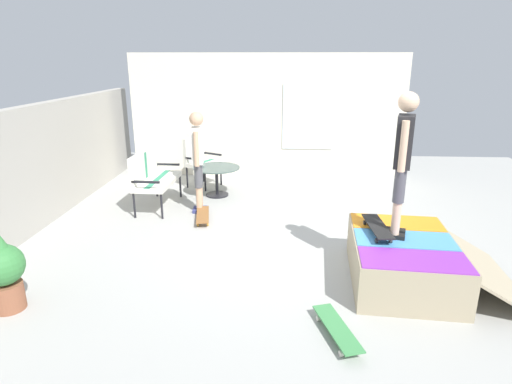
{
  "coord_description": "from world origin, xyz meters",
  "views": [
    {
      "loc": [
        -5.63,
        0.17,
        2.57
      ],
      "look_at": [
        0.27,
        0.53,
        0.7
      ],
      "focal_mm": 29.74,
      "sensor_mm": 36.0,
      "label": 1
    }
  ],
  "objects_px": {
    "person_watching": "(198,155)",
    "skateboard_on_ramp": "(377,227)",
    "patio_chair_near_house": "(199,157)",
    "skateboard_spare": "(337,328)",
    "potted_plant": "(3,270)",
    "skateboard_by_bench": "(203,215)",
    "skate_ramp": "(405,260)",
    "patio_bench": "(151,174)",
    "person_skater": "(403,155)",
    "patio_table": "(217,175)"
  },
  "relations": [
    {
      "from": "patio_chair_near_house",
      "to": "skateboard_by_bench",
      "type": "bearing_deg",
      "value": -168.26
    },
    {
      "from": "skate_ramp",
      "to": "person_skater",
      "type": "bearing_deg",
      "value": 50.83
    },
    {
      "from": "skateboard_on_ramp",
      "to": "patio_bench",
      "type": "bearing_deg",
      "value": 56.35
    },
    {
      "from": "patio_chair_near_house",
      "to": "person_watching",
      "type": "distance_m",
      "value": 1.64
    },
    {
      "from": "skate_ramp",
      "to": "potted_plant",
      "type": "relative_size",
      "value": 2.18
    },
    {
      "from": "patio_bench",
      "to": "person_skater",
      "type": "relative_size",
      "value": 0.75
    },
    {
      "from": "potted_plant",
      "to": "skateboard_on_ramp",
      "type": "bearing_deg",
      "value": -75.85
    },
    {
      "from": "skate_ramp",
      "to": "skateboard_on_ramp",
      "type": "xyz_separation_m",
      "value": [
        0.15,
        0.32,
        0.36
      ]
    },
    {
      "from": "patio_chair_near_house",
      "to": "skateboard_spare",
      "type": "height_order",
      "value": "patio_chair_near_house"
    },
    {
      "from": "patio_table",
      "to": "person_skater",
      "type": "relative_size",
      "value": 0.53
    },
    {
      "from": "person_skater",
      "to": "skateboard_by_bench",
      "type": "xyz_separation_m",
      "value": [
        1.75,
        2.66,
        -1.44
      ]
    },
    {
      "from": "person_skater",
      "to": "skate_ramp",
      "type": "bearing_deg",
      "value": -129.17
    },
    {
      "from": "skate_ramp",
      "to": "patio_chair_near_house",
      "type": "height_order",
      "value": "patio_chair_near_house"
    },
    {
      "from": "patio_bench",
      "to": "skateboard_on_ramp",
      "type": "distance_m",
      "value": 4.17
    },
    {
      "from": "person_skater",
      "to": "patio_chair_near_house",
      "type": "bearing_deg",
      "value": 39.38
    },
    {
      "from": "patio_bench",
      "to": "skateboard_by_bench",
      "type": "xyz_separation_m",
      "value": [
        -0.6,
        -1.01,
        -0.53
      ]
    },
    {
      "from": "skate_ramp",
      "to": "person_skater",
      "type": "xyz_separation_m",
      "value": [
        0.1,
        0.13,
        1.25
      ]
    },
    {
      "from": "skateboard_spare",
      "to": "person_skater",
      "type": "bearing_deg",
      "value": -33.07
    },
    {
      "from": "skateboard_by_bench",
      "to": "skateboard_on_ramp",
      "type": "relative_size",
      "value": 1.02
    },
    {
      "from": "person_watching",
      "to": "potted_plant",
      "type": "distance_m",
      "value": 3.51
    },
    {
      "from": "patio_chair_near_house",
      "to": "patio_table",
      "type": "distance_m",
      "value": 0.84
    },
    {
      "from": "person_watching",
      "to": "skateboard_on_ramp",
      "type": "bearing_deg",
      "value": -129.43
    },
    {
      "from": "patio_bench",
      "to": "patio_table",
      "type": "height_order",
      "value": "patio_bench"
    },
    {
      "from": "patio_table",
      "to": "potted_plant",
      "type": "relative_size",
      "value": 0.98
    },
    {
      "from": "skate_ramp",
      "to": "skateboard_spare",
      "type": "bearing_deg",
      "value": 140.61
    },
    {
      "from": "patio_chair_near_house",
      "to": "patio_bench",
      "type": "bearing_deg",
      "value": 156.53
    },
    {
      "from": "person_watching",
      "to": "skateboard_by_bench",
      "type": "height_order",
      "value": "person_watching"
    },
    {
      "from": "skateboard_by_bench",
      "to": "skateboard_on_ramp",
      "type": "height_order",
      "value": "skateboard_on_ramp"
    },
    {
      "from": "person_watching",
      "to": "patio_chair_near_house",
      "type": "bearing_deg",
      "value": 10.35
    },
    {
      "from": "person_watching",
      "to": "potted_plant",
      "type": "height_order",
      "value": "person_watching"
    },
    {
      "from": "skate_ramp",
      "to": "skateboard_spare",
      "type": "xyz_separation_m",
      "value": [
        -1.14,
        0.93,
        -0.19
      ]
    },
    {
      "from": "skateboard_by_bench",
      "to": "potted_plant",
      "type": "height_order",
      "value": "potted_plant"
    },
    {
      "from": "skate_ramp",
      "to": "skateboard_by_bench",
      "type": "bearing_deg",
      "value": 56.29
    },
    {
      "from": "skate_ramp",
      "to": "patio_bench",
      "type": "xyz_separation_m",
      "value": [
        2.46,
        3.79,
        0.34
      ]
    },
    {
      "from": "person_skater",
      "to": "skateboard_spare",
      "type": "distance_m",
      "value": 2.06
    },
    {
      "from": "skate_ramp",
      "to": "skateboard_by_bench",
      "type": "relative_size",
      "value": 2.44
    },
    {
      "from": "patio_bench",
      "to": "patio_table",
      "type": "distance_m",
      "value": 1.29
    },
    {
      "from": "skate_ramp",
      "to": "person_skater",
      "type": "height_order",
      "value": "person_skater"
    },
    {
      "from": "skateboard_spare",
      "to": "potted_plant",
      "type": "distance_m",
      "value": 3.47
    },
    {
      "from": "skate_ramp",
      "to": "skateboard_spare",
      "type": "height_order",
      "value": "skate_ramp"
    },
    {
      "from": "skate_ramp",
      "to": "potted_plant",
      "type": "distance_m",
      "value": 4.47
    },
    {
      "from": "skateboard_on_ramp",
      "to": "patio_chair_near_house",
      "type": "bearing_deg",
      "value": 37.87
    },
    {
      "from": "skate_ramp",
      "to": "patio_table",
      "type": "relative_size",
      "value": 2.23
    },
    {
      "from": "skate_ramp",
      "to": "patio_table",
      "type": "bearing_deg",
      "value": 40.78
    },
    {
      "from": "person_watching",
      "to": "patio_bench",
      "type": "bearing_deg",
      "value": 78.18
    },
    {
      "from": "skate_ramp",
      "to": "skateboard_spare",
      "type": "relative_size",
      "value": 2.43
    },
    {
      "from": "person_skater",
      "to": "potted_plant",
      "type": "relative_size",
      "value": 1.83
    },
    {
      "from": "potted_plant",
      "to": "skateboard_by_bench",
      "type": "bearing_deg",
      "value": -30.3
    },
    {
      "from": "person_watching",
      "to": "skateboard_on_ramp",
      "type": "height_order",
      "value": "person_watching"
    },
    {
      "from": "skate_ramp",
      "to": "patio_table",
      "type": "xyz_separation_m",
      "value": [
        3.17,
        2.74,
        0.13
      ]
    }
  ]
}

